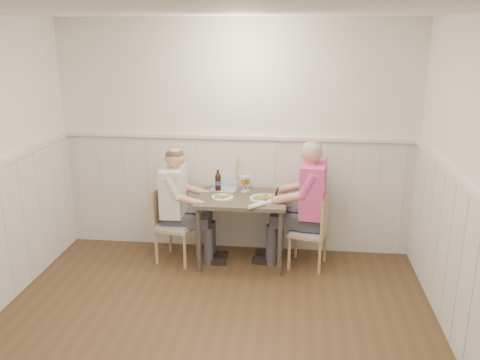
{
  "coord_description": "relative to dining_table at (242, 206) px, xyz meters",
  "views": [
    {
      "loc": [
        0.66,
        -3.28,
        2.49
      ],
      "look_at": [
        0.11,
        1.64,
        1.0
      ],
      "focal_mm": 38.0,
      "sensor_mm": 36.0,
      "label": 1
    }
  ],
  "objects": [
    {
      "name": "room_shell",
      "position": [
        -0.11,
        -1.84,
        0.87
      ],
      "size": [
        4.04,
        4.54,
        2.6
      ],
      "color": "white",
      "rests_on": "ground"
    },
    {
      "name": "wainscot",
      "position": [
        -0.11,
        -1.15,
        0.04
      ],
      "size": [
        4.0,
        4.49,
        1.34
      ],
      "color": "silver",
      "rests_on": "ground"
    },
    {
      "name": "dining_table",
      "position": [
        0.0,
        0.0,
        0.0
      ],
      "size": [
        0.95,
        0.7,
        0.75
      ],
      "color": "#4B443A",
      "rests_on": "ground"
    },
    {
      "name": "chair_right",
      "position": [
        0.76,
        -0.04,
        -0.22
      ],
      "size": [
        0.45,
        0.45,
        0.8
      ],
      "color": "tan",
      "rests_on": "ground"
    },
    {
      "name": "chair_left",
      "position": [
        -0.77,
        -0.04,
        -0.2
      ],
      "size": [
        0.47,
        0.47,
        0.83
      ],
      "color": "tan",
      "rests_on": "ground"
    },
    {
      "name": "man_in_pink",
      "position": [
        0.71,
        0.0,
        -0.06
      ],
      "size": [
        0.68,
        0.48,
        1.4
      ],
      "color": "#3F3F47",
      "rests_on": "ground"
    },
    {
      "name": "diner_cream",
      "position": [
        -0.7,
        -0.02,
        -0.11
      ],
      "size": [
        0.6,
        0.42,
        1.3
      ],
      "color": "#3F3F47",
      "rests_on": "ground"
    },
    {
      "name": "plate_man",
      "position": [
        0.23,
        -0.07,
        0.12
      ],
      "size": [
        0.3,
        0.3,
        0.07
      ],
      "color": "white",
      "rests_on": "dining_table"
    },
    {
      "name": "plate_diner",
      "position": [
        -0.21,
        -0.06,
        0.12
      ],
      "size": [
        0.23,
        0.23,
        0.06
      ],
      "color": "white",
      "rests_on": "dining_table"
    },
    {
      "name": "beer_glass_a",
      "position": [
        0.03,
        0.24,
        0.21
      ],
      "size": [
        0.07,
        0.07,
        0.17
      ],
      "color": "silver",
      "rests_on": "dining_table"
    },
    {
      "name": "beer_glass_b",
      "position": [
        -0.0,
        0.18,
        0.22
      ],
      "size": [
        0.07,
        0.07,
        0.18
      ],
      "color": "silver",
      "rests_on": "dining_table"
    },
    {
      "name": "beer_bottle",
      "position": [
        -0.29,
        0.2,
        0.2
      ],
      "size": [
        0.07,
        0.07,
        0.24
      ],
      "color": "black",
      "rests_on": "dining_table"
    },
    {
      "name": "rolled_napkin",
      "position": [
        0.18,
        -0.31,
        0.12
      ],
      "size": [
        0.18,
        0.17,
        0.05
      ],
      "color": "white",
      "rests_on": "dining_table"
    },
    {
      "name": "grass_vase",
      "position": [
        -0.11,
        0.31,
        0.27
      ],
      "size": [
        0.04,
        0.04,
        0.39
      ],
      "color": "silver",
      "rests_on": "dining_table"
    },
    {
      "name": "gingham_mat",
      "position": [
        -0.23,
        0.25,
        0.1
      ],
      "size": [
        0.31,
        0.27,
        0.01
      ],
      "color": "#4663AE",
      "rests_on": "dining_table"
    }
  ]
}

